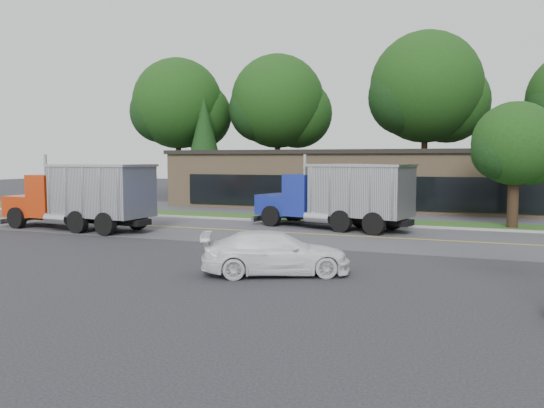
# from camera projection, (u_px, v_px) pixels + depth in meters

# --- Properties ---
(ground) EXTENTS (140.00, 140.00, 0.00)m
(ground) POSITION_uv_depth(u_px,v_px,m) (216.00, 269.00, 17.48)
(ground) COLOR #38383E
(ground) RESTS_ON ground
(road) EXTENTS (60.00, 8.00, 0.02)m
(road) POSITION_uv_depth(u_px,v_px,m) (298.00, 234.00, 25.89)
(road) COLOR #515155
(road) RESTS_ON ground
(center_line) EXTENTS (60.00, 0.12, 0.01)m
(center_line) POSITION_uv_depth(u_px,v_px,m) (298.00, 234.00, 25.89)
(center_line) COLOR gold
(center_line) RESTS_ON ground
(curb) EXTENTS (60.00, 0.30, 0.12)m
(curb) POSITION_uv_depth(u_px,v_px,m) (320.00, 224.00, 29.81)
(curb) COLOR #9E9E99
(curb) RESTS_ON ground
(grass_verge) EXTENTS (60.00, 3.40, 0.03)m
(grass_verge) POSITION_uv_depth(u_px,v_px,m) (328.00, 220.00, 31.50)
(grass_verge) COLOR #30551D
(grass_verge) RESTS_ON ground
(far_parking) EXTENTS (60.00, 7.00, 0.02)m
(far_parking) POSITION_uv_depth(u_px,v_px,m) (346.00, 212.00, 36.17)
(far_parking) COLOR #515155
(far_parking) RESTS_ON ground
(strip_mall) EXTENTS (32.00, 12.00, 4.00)m
(strip_mall) POSITION_uv_depth(u_px,v_px,m) (389.00, 180.00, 40.92)
(strip_mall) COLOR #93785A
(strip_mall) RESTS_ON ground
(tree_far_a) EXTENTS (9.64, 9.08, 13.76)m
(tree_far_a) POSITION_uv_depth(u_px,v_px,m) (180.00, 108.00, 53.60)
(tree_far_a) COLOR #382619
(tree_far_a) RESTS_ON ground
(tree_far_b) EXTENTS (9.69, 9.12, 13.83)m
(tree_far_b) POSITION_uv_depth(u_px,v_px,m) (279.00, 106.00, 52.02)
(tree_far_b) COLOR #382619
(tree_far_b) RESTS_ON ground
(tree_far_c) EXTENTS (10.46, 9.84, 14.92)m
(tree_far_c) POSITION_uv_depth(u_px,v_px,m) (428.00, 93.00, 47.13)
(tree_far_c) COLOR #382619
(tree_far_c) RESTS_ON ground
(evergreen_left) EXTENTS (4.32, 4.32, 9.82)m
(evergreen_left) POSITION_uv_depth(u_px,v_px,m) (204.00, 141.00, 50.58)
(evergreen_left) COLOR #382619
(evergreen_left) RESTS_ON ground
(tree_verge) EXTENTS (4.65, 4.38, 6.64)m
(tree_verge) POSITION_uv_depth(u_px,v_px,m) (516.00, 148.00, 27.71)
(tree_verge) COLOR #382619
(tree_verge) RESTS_ON ground
(dump_truck_red) EXTENTS (8.73, 3.36, 3.36)m
(dump_truck_red) POSITION_uv_depth(u_px,v_px,m) (85.00, 195.00, 27.05)
(dump_truck_red) COLOR black
(dump_truck_red) RESTS_ON ground
(dump_truck_blue) EXTENTS (8.68, 4.48, 3.36)m
(dump_truck_blue) POSITION_uv_depth(u_px,v_px,m) (340.00, 194.00, 27.37)
(dump_truck_blue) COLOR black
(dump_truck_blue) RESTS_ON ground
(rally_car) EXTENTS (5.05, 3.69, 1.36)m
(rally_car) POSITION_uv_depth(u_px,v_px,m) (276.00, 253.00, 16.74)
(rally_car) COLOR white
(rally_car) RESTS_ON ground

